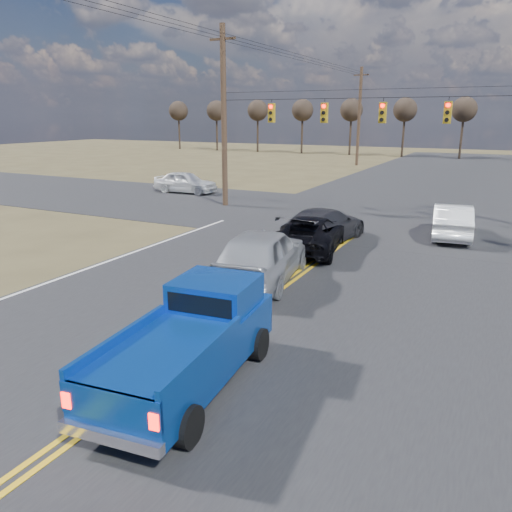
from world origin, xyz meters
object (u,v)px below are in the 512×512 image
at_px(black_suv, 310,233).
at_px(pickup_truck, 191,342).
at_px(cross_car_west, 185,182).
at_px(silver_suv, 262,255).
at_px(white_car_queue, 452,221).
at_px(dgrey_car_queue, 324,225).

bearing_deg(black_suv, pickup_truck, 89.12).
distance_m(pickup_truck, cross_car_west, 25.76).
bearing_deg(pickup_truck, silver_suv, 98.19).
relative_size(silver_suv, white_car_queue, 1.17).
xyz_separation_m(black_suv, white_car_queue, (4.71, 4.87, 0.05)).
xyz_separation_m(black_suv, dgrey_car_queue, (0.00, 1.54, 0.04)).
bearing_deg(black_suv, cross_car_west, -47.76).
distance_m(pickup_truck, silver_suv, 6.50).
height_order(white_car_queue, cross_car_west, cross_car_west).
relative_size(black_suv, dgrey_car_queue, 0.99).
bearing_deg(silver_suv, pickup_truck, 94.92).
height_order(silver_suv, cross_car_west, silver_suv).
height_order(silver_suv, dgrey_car_queue, silver_suv).
bearing_deg(cross_car_west, white_car_queue, -111.00).
height_order(silver_suv, white_car_queue, silver_suv).
height_order(pickup_truck, cross_car_west, pickup_truck).
bearing_deg(cross_car_west, dgrey_car_queue, -127.76).
height_order(dgrey_car_queue, cross_car_west, cross_car_west).
xyz_separation_m(silver_suv, white_car_queue, (4.71, 9.21, -0.16)).
distance_m(pickup_truck, black_suv, 10.77).
bearing_deg(cross_car_west, silver_suv, -141.97).
distance_m(silver_suv, white_car_queue, 10.35).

